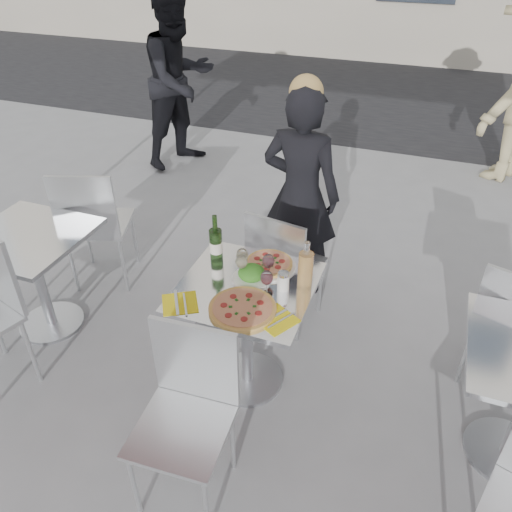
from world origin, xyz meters
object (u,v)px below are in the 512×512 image
(main_table, at_px, (247,315))
(pizza_far, at_px, (269,264))
(chair_near, at_px, (188,402))
(side_chair_lfar, at_px, (93,220))
(carafe, at_px, (305,270))
(wineglass_white_a, at_px, (242,262))
(woman_diner, at_px, (300,195))
(pizza_near, at_px, (243,308))
(side_table_left, at_px, (34,262))
(napkin_left, at_px, (180,303))
(wineglass_red_b, at_px, (268,262))
(sugar_shaker, at_px, (283,281))
(napkin_right, at_px, (276,319))
(salad_plate, at_px, (252,274))
(wineglass_red_a, at_px, (267,279))
(chair_far, at_px, (282,262))
(pedestrian_a, at_px, (180,80))
(wine_bottle, at_px, (216,243))
(wineglass_white_b, at_px, (242,256))

(main_table, height_order, pizza_far, pizza_far)
(chair_near, xyz_separation_m, side_chair_lfar, (-1.38, 1.21, 0.03))
(carafe, height_order, wineglass_white_a, carafe)
(wineglass_white_a, bearing_deg, woman_diner, 87.57)
(pizza_near, bearing_deg, side_table_left, 172.85)
(woman_diner, relative_size, napkin_left, 6.31)
(side_chair_lfar, bearing_deg, side_table_left, 61.16)
(pizza_near, height_order, carafe, carafe)
(wineglass_white_a, distance_m, wineglass_red_b, 0.15)
(chair_near, relative_size, sugar_shaker, 8.69)
(napkin_right, bearing_deg, side_chair_lfar, -174.05)
(sugar_shaker, xyz_separation_m, napkin_left, (-0.47, -0.30, -0.05))
(carafe, bearing_deg, wineglass_red_b, 177.01)
(salad_plate, relative_size, wineglass_red_a, 1.40)
(wineglass_red_a, distance_m, napkin_left, 0.47)
(wineglass_white_a, height_order, wineglass_red_a, same)
(pizza_near, bearing_deg, salad_plate, 100.54)
(main_table, relative_size, napkin_right, 3.05)
(chair_far, bearing_deg, wineglass_red_b, 107.37)
(main_table, distance_m, side_table_left, 1.50)
(wineglass_white_a, bearing_deg, salad_plate, 12.59)
(chair_far, bearing_deg, chair_near, 97.13)
(pedestrian_a, bearing_deg, wineglass_red_b, -122.13)
(salad_plate, relative_size, napkin_left, 0.89)
(wine_bottle, distance_m, napkin_left, 0.45)
(side_table_left, relative_size, carafe, 2.59)
(pizza_near, height_order, wineglass_white_b, wineglass_white_b)
(chair_near, xyz_separation_m, carafe, (0.33, 0.77, 0.32))
(side_chair_lfar, distance_m, pedestrian_a, 2.44)
(side_chair_lfar, xyz_separation_m, wineglass_red_a, (1.54, -0.57, 0.27))
(side_table_left, distance_m, wineglass_red_a, 1.66)
(napkin_left, bearing_deg, wineglass_red_a, -2.51)
(carafe, xyz_separation_m, wineglass_red_a, (-0.17, -0.13, -0.01))
(side_table_left, xyz_separation_m, sugar_shaker, (1.70, 0.04, 0.26))
(salad_plate, height_order, wineglass_white_a, wineglass_white_a)
(woman_diner, xyz_separation_m, wineglass_red_a, (0.13, -1.11, 0.08))
(chair_near, height_order, napkin_right, chair_near)
(pizza_far, distance_m, carafe, 0.29)
(side_table_left, xyz_separation_m, chair_far, (1.53, 0.56, 0.00))
(wine_bottle, bearing_deg, side_chair_lfar, 162.53)
(carafe, bearing_deg, napkin_left, -147.88)
(pedestrian_a, relative_size, napkin_left, 7.61)
(pizza_near, height_order, napkin_right, pizza_near)
(salad_plate, xyz_separation_m, carafe, (0.29, 0.03, 0.08))
(side_table_left, bearing_deg, wineglass_white_a, 2.05)
(side_table_left, bearing_deg, woman_diner, 35.56)
(woman_diner, xyz_separation_m, pizza_near, (0.06, -1.26, -0.02))
(side_table_left, distance_m, pizza_near, 1.58)
(napkin_left, bearing_deg, pizza_near, -20.16)
(main_table, bearing_deg, carafe, 17.78)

